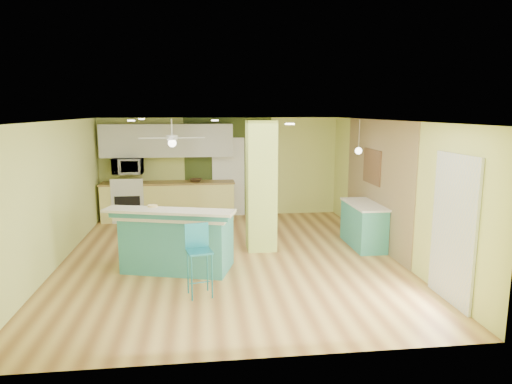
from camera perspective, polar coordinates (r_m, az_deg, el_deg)
floor at (r=8.50m, az=-3.31°, el=-8.24°), size 6.00×7.00×0.01m
ceiling at (r=8.07m, az=-3.50°, el=8.92°), size 6.00×7.00×0.01m
wall_back at (r=11.66m, az=-4.48°, el=3.11°), size 6.00×0.01×2.50m
wall_front at (r=4.79m, az=-0.77°, el=-7.17°), size 6.00×0.01×2.50m
wall_left at (r=8.56m, az=-23.91°, el=-0.32°), size 0.01×7.00×2.50m
wall_right at (r=8.90m, az=16.30°, el=0.52°), size 0.01×7.00×2.50m
wood_panel at (r=9.44m, az=14.79°, el=1.13°), size 0.02×3.40×2.50m
olive_accent at (r=11.65m, az=-3.49°, el=3.11°), size 2.20×0.02×2.50m
interior_door at (r=11.66m, az=-3.47°, el=1.88°), size 0.82×0.05×2.00m
french_door at (r=6.91m, az=23.43°, el=-4.32°), size 0.04×1.08×2.10m
column at (r=8.75m, az=0.65°, el=0.77°), size 0.55×0.55×2.50m
kitchen_run at (r=11.50m, az=-10.84°, el=-1.08°), size 3.25×0.63×0.94m
stove at (r=11.60m, az=-15.53°, el=-1.23°), size 0.76×0.66×1.08m
upper_cabinets at (r=11.43m, az=-11.05°, el=6.33°), size 3.20×0.34×0.80m
microwave at (r=11.47m, az=-15.73°, el=3.14°), size 0.70×0.48×0.39m
ceiling_fan at (r=10.09m, az=-10.46°, el=6.59°), size 1.41×1.41×0.61m
pendant_lamp at (r=9.38m, az=12.70°, el=5.07°), size 0.14×0.14×0.69m
wall_decor at (r=9.57m, az=14.30°, el=3.09°), size 0.03×0.90×0.70m
peninsula at (r=7.88m, az=-9.79°, el=-5.89°), size 2.21×1.62×1.12m
bar_stool at (r=6.72m, az=-7.24°, el=-6.96°), size 0.42×0.42×1.06m
side_counter at (r=9.35m, az=13.28°, el=-4.00°), size 0.57×1.34×0.87m
fruit_bowl at (r=11.33m, az=-7.53°, el=1.46°), size 0.38×0.38×0.08m
canister at (r=7.66m, az=-12.78°, el=-2.25°), size 0.16×0.16×0.18m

